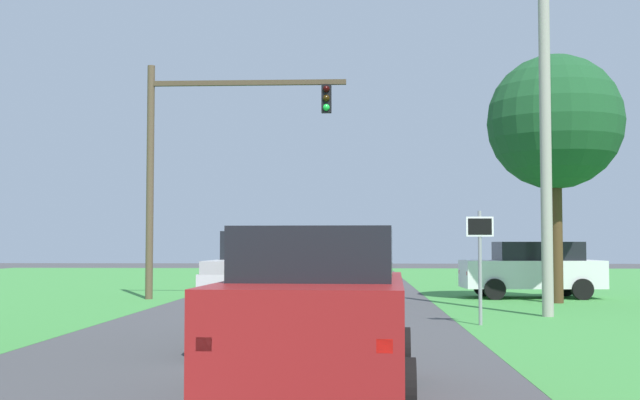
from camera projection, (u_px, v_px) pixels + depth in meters
ground_plane at (266, 337)px, 16.08m from camera, size 120.00×120.00×0.00m
red_suv_near at (319, 310)px, 9.42m from camera, size 2.26×4.70×1.97m
pickup_truck_lead at (278, 288)px, 14.76m from camera, size 2.26×4.94×2.00m
traffic_light at (200, 146)px, 27.09m from camera, size 6.52×0.40×7.63m
keep_moving_sign at (480, 252)px, 18.37m from camera, size 0.60×0.09×2.52m
oak_tree_right at (555, 123)px, 25.39m from camera, size 4.11×4.11×7.56m
crossing_suv_far at (533, 269)px, 27.58m from camera, size 4.58×2.31×1.86m
utility_pole_right at (545, 119)px, 20.70m from camera, size 0.28×0.28×9.79m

